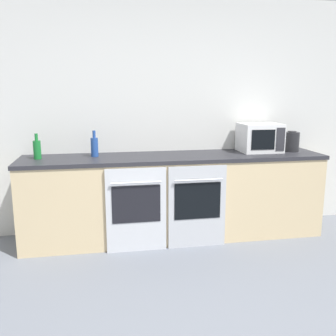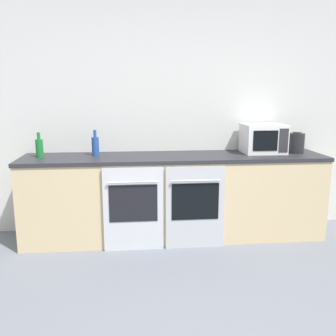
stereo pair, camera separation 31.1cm
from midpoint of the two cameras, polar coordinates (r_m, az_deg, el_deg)
The scene contains 8 objects.
wall_back at distance 4.29m, azimuth 2.56°, elevation 7.87°, with size 10.00×0.06×2.60m.
counter_back at distance 4.10m, azimuth 3.16°, elevation -4.34°, with size 3.22×0.66×0.91m.
oven_left at distance 3.74m, azimuth -2.91°, elevation -6.26°, with size 0.60×0.06×0.85m.
oven_right at distance 3.82m, azimuth 6.48°, elevation -5.94°, with size 0.60×0.06×0.85m.
microwave at distance 4.32m, azimuth 16.32°, elevation 4.33°, with size 0.45×0.38×0.32m.
bottle_blue at distance 4.01m, azimuth -8.84°, elevation 3.38°, with size 0.08×0.08×0.27m.
bottle_green at distance 4.04m, azimuth -16.94°, elevation 2.99°, with size 0.08×0.08×0.26m.
kettle at distance 4.44m, azimuth 20.92°, elevation 3.58°, with size 0.17×0.17×0.23m.
Camera 2 is at (-0.46, -1.86, 1.58)m, focal length 40.00 mm.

